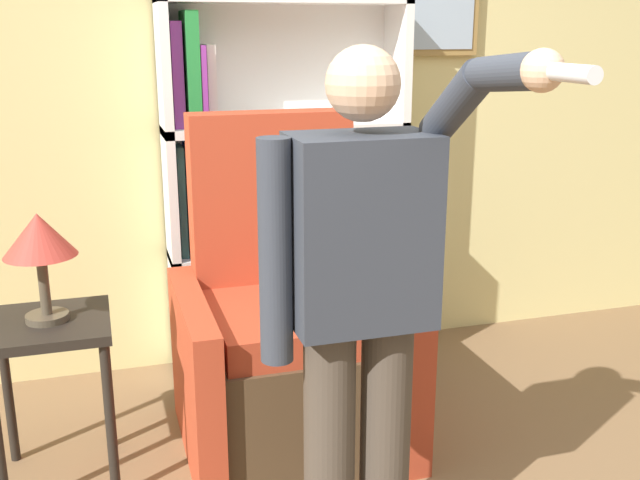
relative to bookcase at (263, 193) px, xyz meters
name	(u,v)px	position (x,y,z in m)	size (l,w,h in m)	color
wall_back	(234,76)	(-0.09, 0.16, 0.53)	(8.00, 0.11, 2.80)	#DBCC84
bookcase	(263,193)	(0.00, 0.00, 0.00)	(1.13, 0.28, 1.77)	white
armchair	(288,342)	(-0.06, -0.69, -0.46)	(0.86, 0.81, 1.30)	#4C3823
person_standing	(361,301)	(-0.07, -1.56, 0.02)	(0.54, 0.78, 1.58)	#473D33
side_table	(51,352)	(-0.95, -0.76, -0.36)	(0.42, 0.42, 0.63)	black
table_lamp	(39,241)	(-0.95, -0.76, 0.05)	(0.25, 0.25, 0.39)	#4C4233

